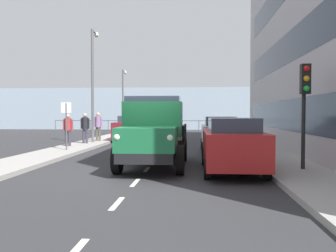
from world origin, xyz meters
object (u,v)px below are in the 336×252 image
at_px(lamp_post_far, 123,95).
at_px(street_sign, 66,117).
at_px(car_maroon_oppositeside_0, 131,128).
at_px(traffic_light_near, 305,93).
at_px(lamp_post_promenade, 93,76).
at_px(pedestrian_by_lamp, 85,126).
at_px(car_red_kerbside_near, 232,144).
at_px(car_white_kerbside_1, 220,134).
at_px(pedestrian_near_railing, 98,124).
at_px(pedestrian_with_bag, 68,127).
at_px(truck_vintage_green, 153,134).

distance_m(lamp_post_far, street_sign, 15.20).
xyz_separation_m(car_maroon_oppositeside_0, traffic_light_near, (-7.68, 13.28, 1.58)).
bearing_deg(lamp_post_far, lamp_post_promenade, 91.03).
bearing_deg(traffic_light_near, pedestrian_by_lamp, -43.70).
relative_size(lamp_post_far, street_sign, 2.50).
relative_size(car_red_kerbside_near, lamp_post_far, 0.82).
height_order(car_white_kerbside_1, pedestrian_near_railing, pedestrian_near_railing).
bearing_deg(lamp_post_promenade, pedestrian_by_lamp, 80.32).
height_order(pedestrian_with_bag, lamp_post_promenade, lamp_post_promenade).
relative_size(pedestrian_with_bag, lamp_post_promenade, 0.25).
distance_m(truck_vintage_green, car_maroon_oppositeside_0, 12.70).
bearing_deg(lamp_post_far, car_white_kerbside_1, 117.71).
relative_size(car_maroon_oppositeside_0, pedestrian_by_lamp, 2.64).
bearing_deg(pedestrian_with_bag, car_maroon_oppositeside_0, -112.36).
xyz_separation_m(car_white_kerbside_1, pedestrian_by_lamp, (7.52, -3.08, 0.28)).
xyz_separation_m(car_maroon_oppositeside_0, lamp_post_far, (2.00, -7.20, 2.66)).
bearing_deg(pedestrian_by_lamp, car_white_kerbside_1, 157.73).
bearing_deg(car_red_kerbside_near, lamp_post_promenade, -53.86).
bearing_deg(car_white_kerbside_1, pedestrian_near_railing, -34.70).
distance_m(truck_vintage_green, pedestrian_near_railing, 11.31).
height_order(car_white_kerbside_1, lamp_post_far, lamp_post_far).
bearing_deg(truck_vintage_green, car_red_kerbside_near, 166.11).
distance_m(car_white_kerbside_1, street_sign, 7.32).
relative_size(pedestrian_with_bag, traffic_light_near, 0.53).
xyz_separation_m(lamp_post_promenade, street_sign, (-0.10, 4.94, -2.50)).
xyz_separation_m(pedestrian_by_lamp, lamp_post_promenade, (-0.19, -1.09, 3.00)).
bearing_deg(lamp_post_promenade, traffic_light_near, 132.56).
bearing_deg(pedestrian_by_lamp, car_red_kerbside_near, 130.03).
relative_size(truck_vintage_green, pedestrian_near_railing, 3.15).
relative_size(car_red_kerbside_near, traffic_light_near, 1.43).
relative_size(truck_vintage_green, traffic_light_near, 1.76).
distance_m(truck_vintage_green, lamp_post_far, 20.31).
bearing_deg(pedestrian_with_bag, lamp_post_far, -91.72).
bearing_deg(pedestrian_near_railing, lamp_post_far, -88.57).
bearing_deg(pedestrian_by_lamp, street_sign, 94.28).
xyz_separation_m(traffic_light_near, street_sign, (9.39, -5.40, -0.79)).
bearing_deg(traffic_light_near, car_maroon_oppositeside_0, -59.97).
bearing_deg(car_red_kerbside_near, street_sign, -35.22).
relative_size(car_red_kerbside_near, lamp_post_promenade, 0.67).
relative_size(car_white_kerbside_1, pedestrian_by_lamp, 2.30).
bearing_deg(truck_vintage_green, pedestrian_by_lamp, -59.28).
relative_size(car_white_kerbside_1, street_sign, 1.78).
xyz_separation_m(car_white_kerbside_1, lamp_post_promenade, (7.34, -4.17, 3.28)).
bearing_deg(car_white_kerbside_1, pedestrian_with_bag, -9.42).
bearing_deg(car_red_kerbside_near, car_maroon_oppositeside_0, -66.96).
bearing_deg(car_red_kerbside_near, truck_vintage_green, -13.89).
xyz_separation_m(truck_vintage_green, car_white_kerbside_1, (-2.58, -5.24, -0.28)).
height_order(car_red_kerbside_near, lamp_post_far, lamp_post_far).
height_order(truck_vintage_green, pedestrian_by_lamp, truck_vintage_green).
height_order(pedestrian_by_lamp, traffic_light_near, traffic_light_near).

